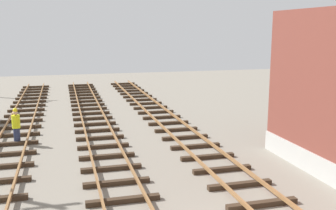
# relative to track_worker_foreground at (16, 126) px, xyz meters

# --- Properties ---
(track_worker_foreground) EXTENTS (0.40, 0.40, 1.87)m
(track_worker_foreground) POSITION_rel_track_worker_foreground_xyz_m (0.00, 0.00, 0.00)
(track_worker_foreground) COLOR #262D4C
(track_worker_foreground) RESTS_ON ground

